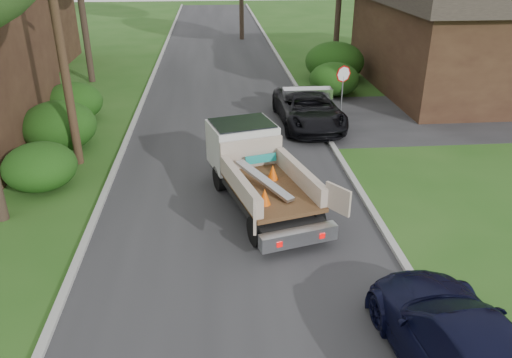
{
  "coord_description": "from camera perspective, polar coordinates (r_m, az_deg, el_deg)",
  "views": [
    {
      "loc": [
        -0.51,
        -12.28,
        7.35
      ],
      "look_at": [
        0.61,
        0.56,
        1.2
      ],
      "focal_mm": 35.0,
      "sensor_mm": 36.0,
      "label": 1
    }
  ],
  "objects": [
    {
      "name": "ground",
      "position": [
        14.32,
        -2.26,
        -5.39
      ],
      "size": [
        120.0,
        120.0,
        0.0
      ],
      "primitive_type": "plane",
      "color": "#234F16",
      "rests_on": "ground"
    },
    {
      "name": "house_right",
      "position": [
        29.84,
        22.87,
        15.56
      ],
      "size": [
        9.72,
        12.96,
        6.2
      ],
      "rotation": [
        0.0,
        0.0,
        1.57
      ],
      "color": "#351F15",
      "rests_on": "ground"
    },
    {
      "name": "hedge_right_a",
      "position": [
        26.85,
        8.93,
        11.21
      ],
      "size": [
        2.6,
        2.6,
        1.7
      ],
      "primitive_type": "ellipsoid",
      "color": "#193A0D",
      "rests_on": "ground"
    },
    {
      "name": "stop_sign",
      "position": [
        22.73,
        9.9,
        10.95
      ],
      "size": [
        0.71,
        0.32,
        2.48
      ],
      "color": "slate",
      "rests_on": "ground"
    },
    {
      "name": "hedge_left_a",
      "position": [
        17.59,
        -23.46,
        1.31
      ],
      "size": [
        2.34,
        2.34,
        1.53
      ],
      "primitive_type": "ellipsoid",
      "color": "#193A0D",
      "rests_on": "ground"
    },
    {
      "name": "utility_pole",
      "position": [
        18.1,
        -21.89,
        16.89
      ],
      "size": [
        2.42,
        1.25,
        10.0
      ],
      "color": "#382619",
      "rests_on": "ground"
    },
    {
      "name": "black_pickup",
      "position": [
        22.12,
        6.01,
        8.04
      ],
      "size": [
        2.67,
        5.52,
        1.51
      ],
      "primitive_type": "imported",
      "rotation": [
        0.0,
        0.0,
        0.03
      ],
      "color": "black",
      "rests_on": "ground"
    },
    {
      "name": "flatbed_truck",
      "position": [
        15.47,
        -0.36,
        1.91
      ],
      "size": [
        3.69,
        6.0,
        2.13
      ],
      "rotation": [
        0.0,
        0.0,
        0.26
      ],
      "color": "black",
      "rests_on": "ground"
    },
    {
      "name": "curb_right",
      "position": [
        23.89,
        6.43,
        7.59
      ],
      "size": [
        0.2,
        90.0,
        0.12
      ],
      "primitive_type": "cube",
      "color": "#9E9E99",
      "rests_on": "ground"
    },
    {
      "name": "navy_suv",
      "position": [
        10.11,
        22.83,
        -17.62
      ],
      "size": [
        2.52,
        5.41,
        1.53
      ],
      "primitive_type": "imported",
      "rotation": [
        0.0,
        0.0,
        3.21
      ],
      "color": "black",
      "rests_on": "ground"
    },
    {
      "name": "hedge_right_b",
      "position": [
        29.8,
        8.97,
        13.12
      ],
      "size": [
        3.38,
        3.38,
        2.21
      ],
      "primitive_type": "ellipsoid",
      "color": "#193A0D",
      "rests_on": "ground"
    },
    {
      "name": "hedge_left_b",
      "position": [
        20.73,
        -21.62,
        5.66
      ],
      "size": [
        2.86,
        2.86,
        1.87
      ],
      "primitive_type": "ellipsoid",
      "color": "#193A0D",
      "rests_on": "ground"
    },
    {
      "name": "curb_left",
      "position": [
        23.72,
        -13.55,
        6.9
      ],
      "size": [
        0.2,
        90.0,
        0.12
      ],
      "primitive_type": "cube",
      "color": "#9E9E99",
      "rests_on": "ground"
    },
    {
      "name": "hedge_left_c",
      "position": [
        24.05,
        -20.17,
        8.28
      ],
      "size": [
        2.6,
        2.6,
        1.7
      ],
      "primitive_type": "ellipsoid",
      "color": "#193A0D",
      "rests_on": "ground"
    },
    {
      "name": "side_street",
      "position": [
        25.75,
        24.51,
        6.63
      ],
      "size": [
        16.0,
        7.0,
        0.02
      ],
      "primitive_type": "cube",
      "color": "#28282B",
      "rests_on": "ground"
    },
    {
      "name": "house_left_far",
      "position": [
        36.91,
        -26.7,
        16.28
      ],
      "size": [
        7.56,
        7.56,
        6.0
      ],
      "color": "#351F15",
      "rests_on": "ground"
    },
    {
      "name": "road",
      "position": [
        23.47,
        -3.52,
        7.23
      ],
      "size": [
        8.0,
        90.0,
        0.02
      ],
      "primitive_type": "cube",
      "color": "#28282B",
      "rests_on": "ground"
    }
  ]
}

